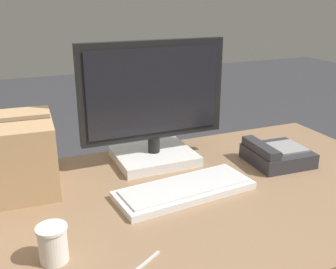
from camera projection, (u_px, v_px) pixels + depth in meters
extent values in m
cube|color=white|center=(154.00, 156.00, 1.48)|extent=(0.29, 0.25, 0.04)
cylinder|color=black|center=(154.00, 144.00, 1.46)|extent=(0.04, 0.04, 0.06)
cube|color=black|center=(153.00, 91.00, 1.39)|extent=(0.54, 0.03, 0.35)
cube|color=black|center=(155.00, 92.00, 1.38)|extent=(0.49, 0.01, 0.30)
cube|color=silver|center=(185.00, 190.00, 1.23)|extent=(0.45, 0.21, 0.02)
cube|color=silver|center=(185.00, 186.00, 1.23)|extent=(0.41, 0.17, 0.01)
cube|color=#2D2D33|center=(278.00, 156.00, 1.46)|extent=(0.22, 0.21, 0.05)
cube|color=#2D2D33|center=(261.00, 148.00, 1.42)|extent=(0.06, 0.19, 0.03)
cube|color=gray|center=(287.00, 147.00, 1.46)|extent=(0.12, 0.13, 0.01)
cylinder|color=white|center=(53.00, 245.00, 0.91)|extent=(0.07, 0.07, 0.08)
cylinder|color=white|center=(51.00, 228.00, 0.90)|extent=(0.07, 0.07, 0.01)
cube|color=silver|center=(143.00, 265.00, 0.90)|extent=(0.11, 0.07, 0.00)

